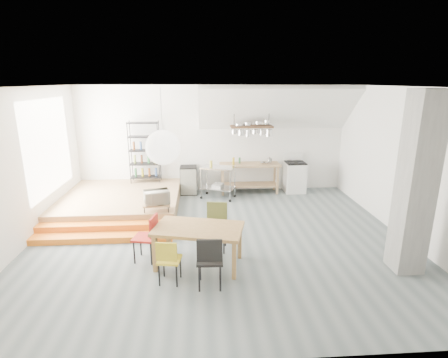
{
  "coord_description": "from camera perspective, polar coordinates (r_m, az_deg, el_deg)",
  "views": [
    {
      "loc": [
        -0.38,
        -6.98,
        3.32
      ],
      "look_at": [
        0.16,
        0.8,
        1.11
      ],
      "focal_mm": 28.0,
      "sensor_mm": 36.0,
      "label": 1
    }
  ],
  "objects": [
    {
      "name": "floor",
      "position": [
        7.73,
        -0.81,
        -9.6
      ],
      "size": [
        8.0,
        8.0,
        0.0
      ],
      "primitive_type": "plane",
      "color": "#576365",
      "rests_on": "ground"
    },
    {
      "name": "wall_back",
      "position": [
        10.62,
        -1.9,
        6.48
      ],
      "size": [
        8.0,
        0.04,
        3.2
      ],
      "primitive_type": "cube",
      "color": "silver",
      "rests_on": "ground"
    },
    {
      "name": "wall_left",
      "position": [
        8.05,
        -30.62,
        1.24
      ],
      "size": [
        0.04,
        7.0,
        3.2
      ],
      "primitive_type": "cube",
      "color": "silver",
      "rests_on": "ground"
    },
    {
      "name": "wall_right",
      "position": [
        8.41,
        27.51,
        2.21
      ],
      "size": [
        0.04,
        7.0,
        3.2
      ],
      "primitive_type": "cube",
      "color": "silver",
      "rests_on": "ground"
    },
    {
      "name": "ceiling",
      "position": [
        6.99,
        -0.91,
        14.83
      ],
      "size": [
        8.0,
        7.0,
        0.02
      ],
      "primitive_type": "cube",
      "color": "white",
      "rests_on": "wall_back"
    },
    {
      "name": "slope_ceiling",
      "position": [
        10.14,
        8.6,
        11.28
      ],
      "size": [
        4.4,
        1.44,
        1.32
      ],
      "primitive_type": "cube",
      "rotation": [
        -0.73,
        0.0,
        0.0
      ],
      "color": "white",
      "rests_on": "wall_back"
    },
    {
      "name": "window_pane",
      "position": [
        9.33,
        -26.72,
        4.75
      ],
      "size": [
        0.02,
        2.5,
        2.2
      ],
      "primitive_type": "cube",
      "color": "white",
      "rests_on": "wall_left"
    },
    {
      "name": "platform",
      "position": [
        9.74,
        -16.38,
        -3.55
      ],
      "size": [
        3.0,
        3.0,
        0.4
      ],
      "primitive_type": "cube",
      "color": "#A07E50",
      "rests_on": "ground"
    },
    {
      "name": "step_lower",
      "position": [
        8.03,
        -19.18,
        -9.03
      ],
      "size": [
        3.0,
        0.35,
        0.13
      ],
      "primitive_type": "cube",
      "color": "orange",
      "rests_on": "ground"
    },
    {
      "name": "step_upper",
      "position": [
        8.31,
        -18.62,
        -7.61
      ],
      "size": [
        3.0,
        0.35,
        0.27
      ],
      "primitive_type": "cube",
      "color": "orange",
      "rests_on": "ground"
    },
    {
      "name": "concrete_column",
      "position": [
        6.82,
        28.85,
        -0.8
      ],
      "size": [
        0.5,
        0.5,
        3.2
      ],
      "primitive_type": "cube",
      "color": "slate",
      "rests_on": "ground"
    },
    {
      "name": "kitchen_counter",
      "position": [
        10.58,
        4.18,
        1.01
      ],
      "size": [
        1.8,
        0.6,
        0.91
      ],
      "color": "#A07E50",
      "rests_on": "ground"
    },
    {
      "name": "stove",
      "position": [
        10.91,
        11.46,
        0.4
      ],
      "size": [
        0.6,
        0.6,
        1.18
      ],
      "color": "white",
      "rests_on": "ground"
    },
    {
      "name": "pot_rack",
      "position": [
        10.1,
        4.67,
        8.11
      ],
      "size": [
        1.2,
        0.5,
        1.43
      ],
      "color": "#3E2719",
      "rests_on": "ceiling"
    },
    {
      "name": "wire_shelving",
      "position": [
        10.5,
        -12.84,
        4.47
      ],
      "size": [
        0.88,
        0.38,
        1.8
      ],
      "color": "black",
      "rests_on": "platform"
    },
    {
      "name": "microwave_shelf",
      "position": [
        8.27,
        -10.87,
        -4.07
      ],
      "size": [
        0.6,
        0.4,
        0.16
      ],
      "color": "#A07E50",
      "rests_on": "platform"
    },
    {
      "name": "paper_lantern",
      "position": [
        6.15,
        -9.93,
        5.09
      ],
      "size": [
        0.6,
        0.6,
        0.6
      ],
      "primitive_type": "sphere",
      "color": "white",
      "rests_on": "ceiling"
    },
    {
      "name": "dining_table",
      "position": [
        6.44,
        -4.19,
        -8.51
      ],
      "size": [
        1.75,
        1.25,
        0.75
      ],
      "rotation": [
        0.0,
        0.0,
        -0.24
      ],
      "color": "olive",
      "rests_on": "ground"
    },
    {
      "name": "chair_mustard",
      "position": [
        6.0,
        -9.07,
        -12.61
      ],
      "size": [
        0.42,
        0.42,
        0.81
      ],
      "rotation": [
        0.0,
        0.0,
        2.98
      ],
      "color": "gold",
      "rests_on": "ground"
    },
    {
      "name": "chair_black",
      "position": [
        5.78,
        -2.35,
        -12.72
      ],
      "size": [
        0.44,
        0.44,
        0.93
      ],
      "rotation": [
        0.0,
        0.0,
        3.1
      ],
      "color": "black",
      "rests_on": "ground"
    },
    {
      "name": "chair_olive",
      "position": [
        7.08,
        -1.24,
        -7.02
      ],
      "size": [
        0.5,
        0.5,
        0.95
      ],
      "rotation": [
        0.0,
        0.0,
        -0.16
      ],
      "color": "#626831",
      "rests_on": "ground"
    },
    {
      "name": "chair_red",
      "position": [
        6.78,
        -12.21,
        -8.79
      ],
      "size": [
        0.49,
        0.49,
        0.9
      ],
      "rotation": [
        0.0,
        0.0,
        -1.78
      ],
      "color": "red",
      "rests_on": "ground"
    },
    {
      "name": "rolling_cart",
      "position": [
        10.06,
        -0.99,
        0.18
      ],
      "size": [
        1.07,
        0.84,
        0.94
      ],
      "rotation": [
        0.0,
        0.0,
        -0.39
      ],
      "color": "silver",
      "rests_on": "ground"
    },
    {
      "name": "mini_fridge",
      "position": [
        10.59,
        -5.78,
        -0.16
      ],
      "size": [
        0.5,
        0.5,
        0.85
      ],
      "primitive_type": "cube",
      "color": "black",
      "rests_on": "ground"
    },
    {
      "name": "microwave",
      "position": [
        8.21,
        -10.93,
        -2.93
      ],
      "size": [
        0.65,
        0.52,
        0.31
      ],
      "primitive_type": "imported",
      "rotation": [
        0.0,
        0.0,
        0.28
      ],
      "color": "beige",
      "rests_on": "microwave_shelf"
    },
    {
      "name": "bowl",
      "position": [
        10.53,
        6.47,
        2.61
      ],
      "size": [
        0.22,
        0.22,
        0.05
      ],
      "primitive_type": "imported",
      "rotation": [
        0.0,
        0.0,
        -0.09
      ],
      "color": "silver",
      "rests_on": "kitchen_counter"
    }
  ]
}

